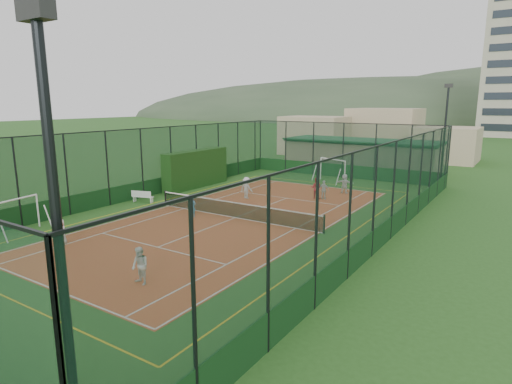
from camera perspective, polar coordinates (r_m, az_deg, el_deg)
ground at (r=25.87m, az=-2.77°, el=-3.46°), size 300.00×300.00×0.00m
court_slab at (r=25.86m, az=-2.77°, el=-3.45°), size 11.17×23.97×0.01m
tennis_net at (r=25.73m, az=-2.78°, el=-2.32°), size 11.67×0.12×1.06m
perimeter_fence at (r=25.32m, az=-2.83°, el=2.00°), size 18.12×34.12×5.00m
floodlight_se at (r=7.51m, az=-24.41°, el=-10.42°), size 0.60×0.26×8.25m
floodlight_ne at (r=37.41m, az=23.80°, el=6.73°), size 0.60×0.26×8.25m
clubhouse at (r=44.99m, az=13.82°, el=4.82°), size 15.20×7.20×3.15m
distant_hills at (r=170.99m, az=28.32°, el=8.19°), size 200.00×60.00×24.00m
hedge_left at (r=35.30m, az=-7.98°, el=3.08°), size 1.03×6.88×3.01m
white_bench at (r=30.75m, az=-14.84°, el=-0.55°), size 1.57×0.84×0.85m
futsal_goal_near at (r=25.93m, az=-29.34°, el=-2.87°), size 2.95×1.35×1.83m
futsal_goal_far at (r=38.09m, az=10.15°, el=2.84°), size 3.13×1.93×1.95m
child_near_left at (r=23.01m, az=-24.52°, el=-4.84°), size 0.63×0.42×1.27m
child_near_mid at (r=26.23m, az=-8.50°, el=-1.94°), size 0.54×0.46×1.24m
child_near_right at (r=17.04m, az=-15.20°, el=-9.50°), size 0.79×0.66×1.47m
child_far_left at (r=30.87m, az=-1.26°, el=0.57°), size 1.04×0.65×1.55m
child_far_right at (r=30.99m, az=9.05°, el=0.29°), size 0.81×0.37×1.36m
child_far_back at (r=33.33m, az=11.74°, el=1.10°), size 1.40×0.53×1.48m
coach at (r=31.10m, az=8.02°, el=0.52°), size 0.83×0.69×1.53m
tennis_balls at (r=27.22m, az=-2.42°, el=-2.58°), size 6.40×0.72×0.07m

